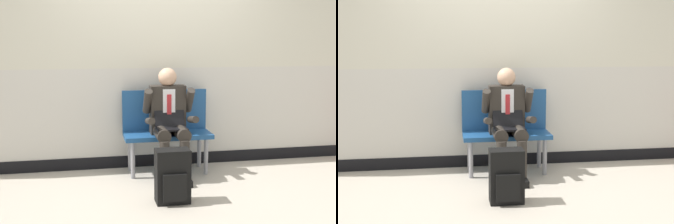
{
  "view_description": "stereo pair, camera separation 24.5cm",
  "coord_description": "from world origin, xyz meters",
  "views": [
    {
      "loc": [
        -0.87,
        -4.57,
        1.55
      ],
      "look_at": [
        0.03,
        0.04,
        0.75
      ],
      "focal_mm": 46.44,
      "sensor_mm": 36.0,
      "label": 1
    },
    {
      "loc": [
        -0.63,
        -4.61,
        1.55
      ],
      "look_at": [
        0.03,
        0.04,
        0.75
      ],
      "focal_mm": 46.44,
      "sensor_mm": 36.0,
      "label": 2
    }
  ],
  "objects": [
    {
      "name": "ground_plane",
      "position": [
        0.0,
        0.0,
        0.0
      ],
      "size": [
        18.0,
        18.0,
        0.0
      ],
      "primitive_type": "plane",
      "color": "#B2A899"
    },
    {
      "name": "station_wall",
      "position": [
        0.0,
        0.59,
        1.43
      ],
      "size": [
        6.77,
        0.14,
        2.88
      ],
      "color": "beige",
      "rests_on": "ground"
    },
    {
      "name": "person_seated",
      "position": [
        0.07,
        0.11,
        0.65
      ],
      "size": [
        0.57,
        0.7,
        1.22
      ],
      "color": "#2D2823",
      "rests_on": "ground"
    },
    {
      "name": "backpack",
      "position": [
        -0.07,
        -0.7,
        0.25
      ],
      "size": [
        0.32,
        0.23,
        0.52
      ],
      "color": "black",
      "rests_on": "ground"
    },
    {
      "name": "bench_with_person",
      "position": [
        0.07,
        0.32,
        0.54
      ],
      "size": [
        1.0,
        0.42,
        0.95
      ],
      "color": "navy",
      "rests_on": "ground"
    }
  ]
}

